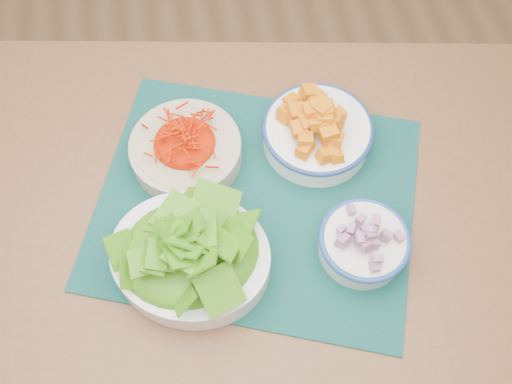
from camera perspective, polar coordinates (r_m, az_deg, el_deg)
ground at (r=1.69m, az=-7.80°, el=-17.33°), size 4.00×4.00×0.00m
table at (r=1.09m, az=-3.39°, el=-4.79°), size 1.35×1.03×0.75m
placemat at (r=1.01m, az=-0.00°, el=-0.85°), size 0.68×0.62×0.00m
carrot_bowl at (r=1.03m, az=-7.09°, el=4.48°), size 0.22×0.22×0.08m
squash_bowl at (r=1.04m, az=6.21°, el=6.40°), size 0.20×0.20×0.10m
lettuce_bowl at (r=0.91m, az=-6.66°, el=-6.04°), size 0.32×0.30×0.12m
onion_bowl at (r=0.95m, az=10.75°, el=-4.87°), size 0.18×0.18×0.08m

